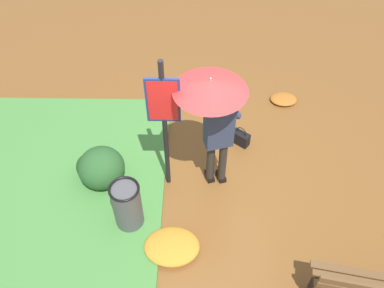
% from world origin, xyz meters
% --- Properties ---
extents(ground_plane, '(18.00, 18.00, 0.00)m').
position_xyz_m(ground_plane, '(0.00, 0.00, 0.00)').
color(ground_plane, brown).
extents(grass_verge, '(4.80, 4.00, 0.05)m').
position_xyz_m(grass_verge, '(3.11, 0.11, 0.03)').
color(grass_verge, '#47843D').
rests_on(grass_verge, ground_plane).
extents(person_with_umbrella, '(0.96, 0.96, 2.04)m').
position_xyz_m(person_with_umbrella, '(-0.00, -0.06, 1.55)').
color(person_with_umbrella, '#2D2823').
rests_on(person_with_umbrella, ground_plane).
extents(info_sign_post, '(0.44, 0.07, 2.30)m').
position_xyz_m(info_sign_post, '(0.65, -0.02, 1.44)').
color(info_sign_post, black).
rests_on(info_sign_post, ground_plane).
extents(handbag, '(0.32, 0.29, 0.37)m').
position_xyz_m(handbag, '(-0.52, -0.85, 0.13)').
color(handbag, black).
rests_on(handbag, ground_plane).
extents(trash_bin, '(0.42, 0.42, 0.83)m').
position_xyz_m(trash_bin, '(1.16, 0.73, 0.42)').
color(trash_bin, '#4C4C51').
rests_on(trash_bin, ground_plane).
extents(shrub_cluster, '(0.77, 0.70, 0.63)m').
position_xyz_m(shrub_cluster, '(1.70, -0.04, 0.30)').
color(shrub_cluster, '#285628').
rests_on(shrub_cluster, ground_plane).
extents(leaf_pile_near_person, '(0.76, 0.61, 0.17)m').
position_xyz_m(leaf_pile_near_person, '(0.54, 1.15, 0.08)').
color(leaf_pile_near_person, '#C68428').
rests_on(leaf_pile_near_person, ground_plane).
extents(leaf_pile_by_bench, '(0.49, 0.39, 0.11)m').
position_xyz_m(leaf_pile_by_bench, '(-1.40, -1.93, 0.05)').
color(leaf_pile_by_bench, '#A86023').
rests_on(leaf_pile_by_bench, ground_plane).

